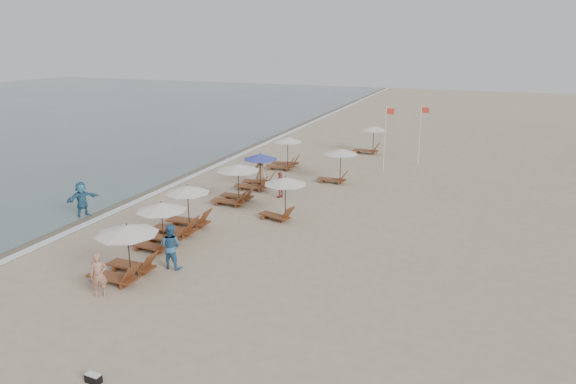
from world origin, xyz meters
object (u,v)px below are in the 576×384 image
at_px(lounger_station_2, 183,211).
at_px(lounger_station_0, 124,251).
at_px(lounger_station_1, 159,224).
at_px(beachgoer_near, 99,275).
at_px(duffel_bag, 93,378).
at_px(inland_station_1, 337,161).
at_px(beachgoer_mid_a, 171,246).
at_px(waterline_walker, 82,199).
at_px(flag_pole_near, 385,136).
at_px(inland_station_0, 282,192).
at_px(lounger_station_5, 284,154).
at_px(beachgoer_far_b, 260,170).
at_px(lounger_station_3, 235,183).
at_px(inland_station_2, 370,137).
at_px(beachgoer_far_a, 280,185).
at_px(lounger_station_4, 257,172).

bearing_deg(lounger_station_2, lounger_station_0, -82.54).
bearing_deg(lounger_station_1, beachgoer_near, -82.08).
distance_m(lounger_station_1, duffel_bag, 9.65).
relative_size(inland_station_1, beachgoer_near, 1.53).
distance_m(lounger_station_2, beachgoer_mid_a, 4.24).
bearing_deg(waterline_walker, lounger_station_2, -66.53).
bearing_deg(flag_pole_near, inland_station_1, -121.70).
xyz_separation_m(lounger_station_0, inland_station_0, (3.08, 8.65, 0.35)).
xyz_separation_m(beachgoer_mid_a, flag_pole_near, (4.87, 18.79, 1.64)).
bearing_deg(duffel_bag, lounger_station_5, 99.66).
bearing_deg(beachgoer_mid_a, duffel_bag, 105.72).
xyz_separation_m(beachgoer_far_b, flag_pole_near, (6.83, 5.64, 1.73)).
bearing_deg(lounger_station_0, lounger_station_2, 97.46).
distance_m(lounger_station_3, inland_station_2, 16.37).
bearing_deg(lounger_station_2, flag_pole_near, 65.86).
bearing_deg(beachgoer_near, inland_station_2, 45.93).
relative_size(beachgoer_near, beachgoer_far_a, 1.09).
bearing_deg(flag_pole_near, duffel_bag, -95.93).
bearing_deg(inland_station_0, duffel_bag, -89.06).
height_order(lounger_station_1, waterline_walker, lounger_station_1).
bearing_deg(beachgoer_far_a, lounger_station_0, 13.86).
bearing_deg(inland_station_0, lounger_station_0, -109.59).
distance_m(lounger_station_5, beachgoer_far_a, 7.14).
bearing_deg(waterline_walker, beachgoer_mid_a, -92.45).
distance_m(lounger_station_4, waterline_walker, 10.34).
xyz_separation_m(lounger_station_5, waterline_walker, (-5.94, -13.62, -0.10)).
height_order(beachgoer_far_a, waterline_walker, waterline_walker).
relative_size(lounger_station_5, duffel_bag, 5.30).
distance_m(lounger_station_4, beachgoer_far_a, 2.52).
bearing_deg(flag_pole_near, lounger_station_5, -168.63).
distance_m(lounger_station_2, flag_pole_near, 16.46).
height_order(inland_station_1, beachgoer_far_b, inland_station_1).
bearing_deg(lounger_station_5, lounger_station_2, -89.28).
distance_m(lounger_station_3, duffel_bag, 16.36).
relative_size(lounger_station_5, inland_station_2, 0.93).
relative_size(lounger_station_3, waterline_walker, 1.40).
xyz_separation_m(lounger_station_0, waterline_walker, (-6.81, 5.26, -0.19)).
distance_m(inland_station_0, inland_station_2, 17.45).
bearing_deg(inland_station_1, lounger_station_5, 153.15).
relative_size(beachgoer_far_a, flag_pole_near, 0.33).
height_order(lounger_station_5, beachgoer_far_a, lounger_station_5).
relative_size(beachgoer_near, waterline_walker, 0.90).
xyz_separation_m(lounger_station_1, waterline_walker, (-6.25, 2.14, -0.19)).
distance_m(lounger_station_1, lounger_station_4, 10.38).
bearing_deg(beachgoer_mid_a, beachgoer_near, 69.98).
bearing_deg(lounger_station_2, duffel_bag, -69.94).
xyz_separation_m(lounger_station_5, beachgoer_near, (0.96, -20.46, -0.20)).
height_order(lounger_station_1, beachgoer_far_b, lounger_station_1).
xyz_separation_m(inland_station_1, beachgoer_near, (-3.63, -18.14, -0.59)).
bearing_deg(lounger_station_1, lounger_station_5, 91.12).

